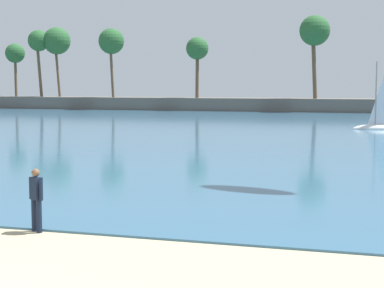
# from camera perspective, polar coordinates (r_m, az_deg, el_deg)

# --- Properties ---
(sea) EXTENTS (220.00, 109.63, 0.06)m
(sea) POSITION_cam_1_polar(r_m,az_deg,el_deg) (69.24, 11.35, 2.39)
(sea) COLOR #33607F
(sea) RESTS_ON ground
(palm_headland) EXTENTS (112.52, 6.46, 13.30)m
(palm_headland) POSITION_cam_1_polar(r_m,az_deg,el_deg) (84.06, 10.46, 5.24)
(palm_headland) COLOR #605B54
(palm_headland) RESTS_ON ground
(person_at_waterline) EXTENTS (0.50, 0.34, 1.67)m
(person_at_waterline) POSITION_cam_1_polar(r_m,az_deg,el_deg) (16.50, -14.21, -4.87)
(person_at_waterline) COLOR #141E33
(person_at_waterline) RESTS_ON ground
(sailboat_near_shore) EXTENTS (4.28, 2.16, 5.96)m
(sailboat_near_shore) POSITION_cam_1_polar(r_m,az_deg,el_deg) (53.17, 16.89, 1.91)
(sailboat_near_shore) COLOR white
(sailboat_near_shore) RESTS_ON sea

